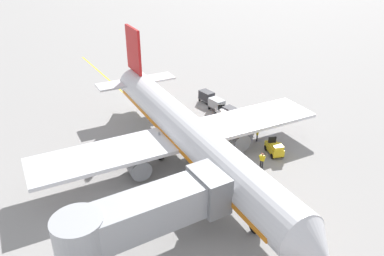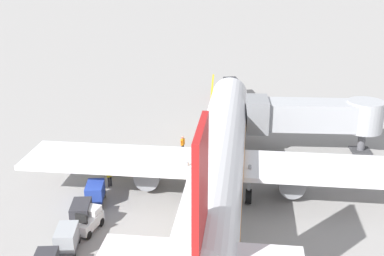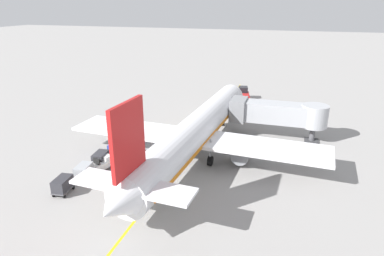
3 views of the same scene
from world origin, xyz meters
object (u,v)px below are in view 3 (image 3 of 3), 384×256
(parked_airliner, at_px, (196,131))
(baggage_cart_third_in_train, at_px, (84,171))
(ground_crew_marshaller, at_px, (188,125))
(baggage_tug_trailing, at_px, (103,164))
(baggage_cart_second_in_train, at_px, (101,158))
(baggage_cart_tail_end, at_px, (63,184))
(ground_crew_loader, at_px, (130,140))
(baggage_tug_lead, at_px, (143,133))
(ground_crew_wing_walker, at_px, (166,130))
(jet_bridge, at_px, (277,113))
(baggage_cart_front, at_px, (116,148))
(pushback_tractor, at_px, (243,95))

(parked_airliner, bearing_deg, baggage_cart_third_in_train, -136.98)
(baggage_cart_third_in_train, relative_size, ground_crew_marshaller, 1.75)
(baggage_tug_trailing, height_order, baggage_cart_second_in_train, baggage_tug_trailing)
(baggage_cart_second_in_train, distance_m, ground_crew_marshaller, 14.28)
(baggage_cart_third_in_train, bearing_deg, baggage_cart_tail_end, -96.59)
(parked_airliner, distance_m, ground_crew_loader, 9.04)
(parked_airliner, xyz_separation_m, ground_crew_marshaller, (-3.46, 7.40, -2.23))
(baggage_tug_lead, xyz_separation_m, ground_crew_marshaller, (5.03, 3.99, 0.24))
(baggage_cart_third_in_train, xyz_separation_m, ground_crew_loader, (0.68, 9.07, 0.00))
(baggage_tug_lead, relative_size, ground_crew_wing_walker, 1.63)
(baggage_tug_lead, relative_size, baggage_cart_third_in_train, 0.93)
(baggage_tug_trailing, distance_m, baggage_cart_tail_end, 5.51)
(ground_crew_loader, relative_size, ground_crew_marshaller, 1.00)
(baggage_tug_trailing, xyz_separation_m, baggage_cart_second_in_train, (-0.66, 0.74, 0.24))
(parked_airliner, bearing_deg, baggage_tug_trailing, -144.16)
(parked_airliner, xyz_separation_m, baggage_tug_trailing, (-8.75, -6.32, -2.47))
(baggage_tug_lead, bearing_deg, baggage_cart_tail_end, -94.83)
(jet_bridge, bearing_deg, baggage_cart_front, -146.95)
(jet_bridge, relative_size, baggage_tug_lead, 4.55)
(baggage_cart_front, relative_size, baggage_cart_tail_end, 1.00)
(baggage_tug_lead, relative_size, baggage_cart_second_in_train, 0.93)
(baggage_tug_trailing, relative_size, baggage_cart_tail_end, 0.92)
(pushback_tractor, height_order, baggage_cart_second_in_train, pushback_tractor)
(pushback_tractor, relative_size, baggage_tug_trailing, 1.75)
(baggage_cart_second_in_train, height_order, ground_crew_marshaller, ground_crew_marshaller)
(baggage_tug_trailing, height_order, baggage_cart_third_in_train, baggage_tug_trailing)
(ground_crew_wing_walker, bearing_deg, pushback_tractor, 71.78)
(ground_crew_wing_walker, xyz_separation_m, ground_crew_loader, (-3.11, -4.47, 0.00))
(parked_airliner, bearing_deg, ground_crew_wing_walker, 139.98)
(parked_airliner, xyz_separation_m, baggage_cart_front, (-9.19, -2.59, -2.24))
(pushback_tractor, xyz_separation_m, baggage_cart_second_in_train, (-10.77, -31.55, -0.15))
(parked_airliner, height_order, baggage_tug_trailing, parked_airliner)
(baggage_cart_second_in_train, relative_size, baggage_cart_third_in_train, 1.00)
(baggage_cart_third_in_train, distance_m, baggage_cart_tail_end, 2.96)
(parked_airliner, bearing_deg, baggage_cart_tail_end, -129.78)
(ground_crew_marshaller, bearing_deg, ground_crew_loader, -126.54)
(baggage_tug_trailing, relative_size, baggage_cart_front, 0.92)
(baggage_tug_lead, xyz_separation_m, ground_crew_loader, (-0.26, -3.15, 0.24))
(parked_airliner, relative_size, baggage_cart_second_in_train, 12.62)
(pushback_tractor, relative_size, baggage_cart_second_in_train, 1.61)
(ground_crew_marshaller, bearing_deg, pushback_tractor, 75.47)
(ground_crew_marshaller, bearing_deg, baggage_cart_front, -119.82)
(baggage_cart_second_in_train, distance_m, ground_crew_loader, 5.88)
(pushback_tractor, bearing_deg, jet_bridge, -67.14)
(baggage_cart_second_in_train, bearing_deg, parked_airliner, 30.65)
(parked_airliner, relative_size, baggage_tug_lead, 13.56)
(baggage_tug_trailing, height_order, ground_crew_marshaller, ground_crew_marshaller)
(pushback_tractor, relative_size, ground_crew_marshaller, 2.82)
(jet_bridge, xyz_separation_m, baggage_cart_second_in_train, (-17.95, -14.52, -2.50))
(ground_crew_marshaller, bearing_deg, parked_airliner, -64.92)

